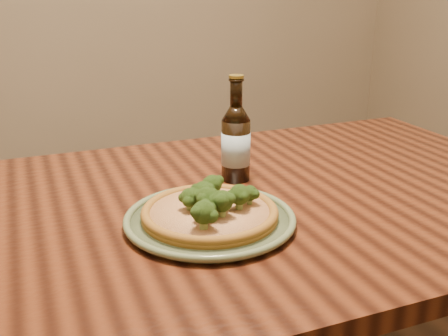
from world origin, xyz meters
name	(u,v)px	position (x,y,z in m)	size (l,w,h in m)	color
table	(217,240)	(0.00, 0.10, 0.66)	(1.60, 0.90, 0.75)	#4A2010
plate	(210,219)	(-0.05, 0.00, 0.76)	(0.32, 0.32, 0.02)	#5F6D4B
pizza	(210,210)	(-0.05, 0.00, 0.78)	(0.26, 0.26, 0.07)	#8D5E1F
beer_bottle	(236,142)	(0.08, 0.20, 0.84)	(0.07, 0.07, 0.24)	black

